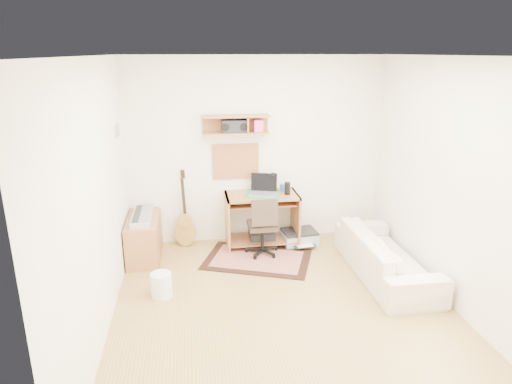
{
  "coord_description": "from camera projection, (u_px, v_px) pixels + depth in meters",
  "views": [
    {
      "loc": [
        -0.92,
        -4.17,
        2.64
      ],
      "look_at": [
        -0.15,
        1.05,
        1.0
      ],
      "focal_mm": 31.82,
      "sensor_mm": 36.0,
      "label": 1
    }
  ],
  "objects": [
    {
      "name": "desk_lamp",
      "position": [
        276.0,
        181.0,
        6.38
      ],
      "size": [
        0.09,
        0.09,
        0.28
      ],
      "primitive_type": null,
      "color": "black",
      "rests_on": "desk"
    },
    {
      "name": "back_wall",
      "position": [
        257.0,
        151.0,
        6.36
      ],
      "size": [
        3.6,
        0.01,
        2.6
      ],
      "primitive_type": "cube",
      "color": "white",
      "rests_on": "ground"
    },
    {
      "name": "cork_board",
      "position": [
        236.0,
        161.0,
        6.33
      ],
      "size": [
        0.64,
        0.03,
        0.49
      ],
      "primitive_type": "cube",
      "color": "tan",
      "rests_on": "back_wall"
    },
    {
      "name": "wall_shelf",
      "position": [
        236.0,
        125.0,
        6.07
      ],
      "size": [
        0.9,
        0.25,
        0.26
      ],
      "primitive_type": "cube",
      "color": "#AB6B3C",
      "rests_on": "back_wall"
    },
    {
      "name": "desk",
      "position": [
        262.0,
        220.0,
        6.37
      ],
      "size": [
        1.0,
        0.55,
        0.75
      ],
      "primitive_type": null,
      "color": "#AB6B3C",
      "rests_on": "floor"
    },
    {
      "name": "pencil_cup",
      "position": [
        283.0,
        188.0,
        6.38
      ],
      "size": [
        0.07,
        0.07,
        0.11
      ],
      "primitive_type": "cylinder",
      "color": "#33509A",
      "rests_on": "desk"
    },
    {
      "name": "wall_photo",
      "position": [
        117.0,
        130.0,
        5.5
      ],
      "size": [
        0.02,
        0.2,
        0.15
      ],
      "primitive_type": "cube",
      "color": "#4C8CBF",
      "rests_on": "left_wall"
    },
    {
      "name": "boombox",
      "position": [
        234.0,
        126.0,
        6.07
      ],
      "size": [
        0.32,
        0.15,
        0.17
      ],
      "primitive_type": "cube",
      "color": "black",
      "rests_on": "wall_shelf"
    },
    {
      "name": "ceiling",
      "position": [
        290.0,
        55.0,
        4.07
      ],
      "size": [
        3.6,
        4.0,
        0.01
      ],
      "primitive_type": "cube",
      "color": "white",
      "rests_on": "ground"
    },
    {
      "name": "waste_basket",
      "position": [
        161.0,
        285.0,
        5.07
      ],
      "size": [
        0.29,
        0.29,
        0.28
      ],
      "primitive_type": "cylinder",
      "rotation": [
        0.0,
        0.0,
        -0.29
      ],
      "color": "white",
      "rests_on": "floor"
    },
    {
      "name": "speaker",
      "position": [
        287.0,
        188.0,
        6.23
      ],
      "size": [
        0.08,
        0.08,
        0.18
      ],
      "primitive_type": "cylinder",
      "color": "black",
      "rests_on": "desk"
    },
    {
      "name": "printer",
      "position": [
        299.0,
        238.0,
        6.5
      ],
      "size": [
        0.53,
        0.43,
        0.19
      ],
      "primitive_type": "cube",
      "rotation": [
        0.0,
        0.0,
        0.11
      ],
      "color": "#A5A8AA",
      "rests_on": "floor"
    },
    {
      "name": "task_chair",
      "position": [
        262.0,
        225.0,
        6.04
      ],
      "size": [
        0.43,
        0.43,
        0.84
      ],
      "primitive_type": null,
      "rotation": [
        0.0,
        0.0,
        0.01
      ],
      "color": "#33271E",
      "rests_on": "floor"
    },
    {
      "name": "left_wall",
      "position": [
        96.0,
        202.0,
        4.21
      ],
      "size": [
        0.01,
        4.0,
        2.6
      ],
      "primitive_type": "cube",
      "color": "white",
      "rests_on": "ground"
    },
    {
      "name": "laptop",
      "position": [
        263.0,
        185.0,
        6.2
      ],
      "size": [
        0.45,
        0.45,
        0.28
      ],
      "primitive_type": null,
      "rotation": [
        0.0,
        0.0,
        -0.29
      ],
      "color": "silver",
      "rests_on": "desk"
    },
    {
      "name": "rug",
      "position": [
        258.0,
        259.0,
        6.0
      ],
      "size": [
        1.58,
        1.32,
        0.02
      ],
      "primitive_type": "cube",
      "rotation": [
        0.0,
        0.0,
        -0.36
      ],
      "color": "tan",
      "rests_on": "floor"
    },
    {
      "name": "cabinet",
      "position": [
        144.0,
        238.0,
        6.01
      ],
      "size": [
        0.4,
        0.9,
        0.55
      ],
      "primitive_type": "cube",
      "color": "#AB6B3C",
      "rests_on": "floor"
    },
    {
      "name": "guitar",
      "position": [
        184.0,
        209.0,
        6.3
      ],
      "size": [
        0.32,
        0.23,
        1.09
      ],
      "primitive_type": null,
      "rotation": [
        0.0,
        0.0,
        -0.19
      ],
      "color": "#B58937",
      "rests_on": "floor"
    },
    {
      "name": "right_wall",
      "position": [
        456.0,
        186.0,
        4.71
      ],
      "size": [
        0.01,
        4.0,
        2.6
      ],
      "primitive_type": "cube",
      "color": "white",
      "rests_on": "ground"
    },
    {
      "name": "sofa",
      "position": [
        386.0,
        248.0,
        5.49
      ],
      "size": [
        0.53,
        1.81,
        0.71
      ],
      "primitive_type": "imported",
      "rotation": [
        0.0,
        0.0,
        1.57
      ],
      "color": "beige",
      "rests_on": "floor"
    },
    {
      "name": "music_keyboard",
      "position": [
        142.0,
        216.0,
        5.92
      ],
      "size": [
        0.24,
        0.76,
        0.07
      ],
      "primitive_type": "cube",
      "color": "#B2B5BA",
      "rests_on": "cabinet"
    },
    {
      "name": "floor",
      "position": [
        284.0,
        310.0,
        4.85
      ],
      "size": [
        3.6,
        4.0,
        0.01
      ],
      "primitive_type": "cube",
      "color": "#AB8447",
      "rests_on": "ground"
    }
  ]
}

